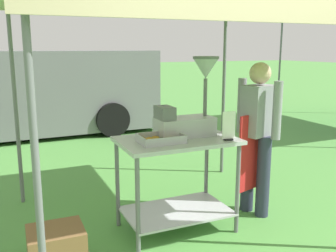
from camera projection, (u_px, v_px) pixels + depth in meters
name	position (u px, v px, depth m)	size (l,w,h in m)	color
ground_plane	(79.00, 131.00, 8.15)	(70.00, 70.00, 0.00)	#519342
stall_canopy	(173.00, 6.00, 3.44)	(2.88, 2.56, 2.19)	slate
donut_cart	(176.00, 166.00, 3.65)	(1.10, 0.70, 0.91)	#B7B7BC
donut_tray	(160.00, 140.00, 3.46)	(0.39, 0.28, 0.07)	#B7B7BC
donut_fryer	(189.00, 109.00, 3.68)	(0.63, 0.28, 0.76)	#B7B7BC
menu_sign	(229.00, 128.00, 3.51)	(0.13, 0.05, 0.27)	black
vendor	(257.00, 131.00, 3.96)	(0.47, 0.53, 1.61)	#2D3347
supply_crate	(57.00, 250.00, 3.03)	(0.44, 0.38, 0.36)	brown
van_grey	(15.00, 92.00, 7.66)	(5.61, 2.20, 1.69)	slate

